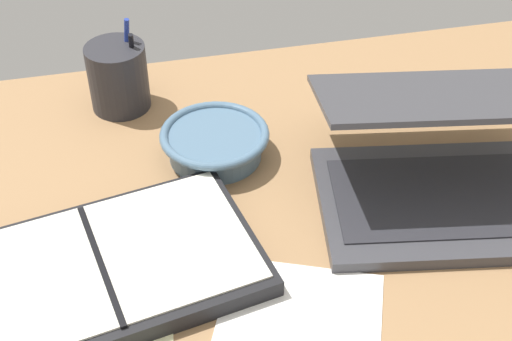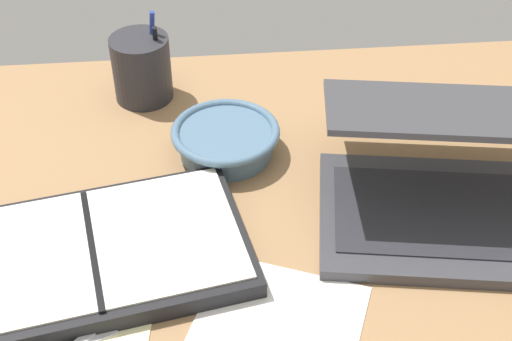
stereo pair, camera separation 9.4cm
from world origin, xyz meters
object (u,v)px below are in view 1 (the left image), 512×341
(laptop, at_px, (438,164))
(pen_cup, at_px, (118,77))
(bowl, at_px, (215,142))
(planner, at_px, (102,269))

(laptop, bearing_deg, pen_cup, 151.86)
(bowl, xyz_separation_m, pen_cup, (-0.13, 0.17, 0.03))
(planner, bearing_deg, pen_cup, 70.88)
(laptop, distance_m, bowl, 0.32)
(pen_cup, distance_m, planner, 0.38)
(laptop, xyz_separation_m, pen_cup, (-0.41, 0.32, 0.00))
(planner, bearing_deg, bowl, 38.12)
(bowl, relative_size, planner, 0.38)
(laptop, bearing_deg, bowl, 161.66)
(bowl, distance_m, pen_cup, 0.21)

